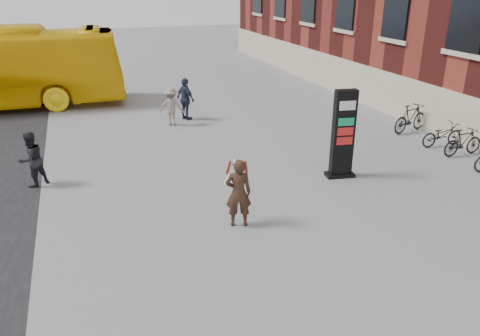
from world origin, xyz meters
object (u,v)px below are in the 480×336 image
object	(u,v)px
info_pylon	(343,134)
woman	(238,192)
bike_6	(442,135)
bike_7	(411,118)
bike_5	(463,142)
pedestrian_c	(186,99)
pedestrian_a	(31,159)
pedestrian_b	(171,106)

from	to	relation	value
info_pylon	woman	bearing A→B (deg)	-145.73
info_pylon	bike_6	size ratio (longest dim) A/B	1.64
bike_7	bike_6	bearing A→B (deg)	165.25
woman	bike_7	bearing A→B (deg)	-137.93
info_pylon	bike_5	xyz separation A→B (m)	(4.90, 0.21, -0.87)
pedestrian_c	bike_7	xyz separation A→B (m)	(7.94, -4.62, -0.34)
bike_5	woman	bearing A→B (deg)	101.72
pedestrian_a	pedestrian_b	bearing A→B (deg)	-175.42
bike_5	pedestrian_a	bearing A→B (deg)	79.75
info_pylon	pedestrian_b	bearing A→B (deg)	127.52
pedestrian_b	bike_7	distance (m)	9.58
woman	bike_6	xyz separation A→B (m)	(8.86, 3.06, -0.46)
bike_7	pedestrian_a	bearing A→B (deg)	77.90
woman	pedestrian_c	bearing A→B (deg)	-82.13
pedestrian_a	pedestrian_c	size ratio (longest dim) A/B	0.92
info_pylon	bike_6	world-z (taller)	info_pylon
pedestrian_c	bike_5	size ratio (longest dim) A/B	1.12
pedestrian_c	bike_5	xyz separation A→B (m)	(7.94, -7.41, -0.42)
bike_5	bike_6	distance (m)	1.01
woman	pedestrian_b	xyz separation A→B (m)	(0.17, 8.88, -0.11)
bike_6	pedestrian_a	bearing A→B (deg)	87.12
bike_6	bike_7	xyz separation A→B (m)	(0.00, 1.78, 0.13)
woman	bike_5	world-z (taller)	woman
pedestrian_a	bike_5	size ratio (longest dim) A/B	1.03
pedestrian_a	bike_5	distance (m)	13.91
pedestrian_c	bike_6	distance (m)	10.22
woman	pedestrian_b	world-z (taller)	woman
bike_7	info_pylon	bearing A→B (deg)	106.70
woman	pedestrian_b	distance (m)	8.88
pedestrian_b	pedestrian_c	xyz separation A→B (m)	(0.74, 0.59, 0.11)
pedestrian_b	bike_6	world-z (taller)	pedestrian_b
pedestrian_a	bike_5	world-z (taller)	pedestrian_a
woman	pedestrian_b	size ratio (longest dim) A/B	1.11
info_pylon	pedestrian_c	world-z (taller)	info_pylon
woman	bike_6	distance (m)	9.39
info_pylon	pedestrian_b	world-z (taller)	info_pylon
pedestrian_b	pedestrian_a	bearing A→B (deg)	67.14
pedestrian_a	pedestrian_b	distance (m)	6.88
pedestrian_b	bike_6	size ratio (longest dim) A/B	0.96
woman	bike_7	xyz separation A→B (m)	(8.86, 4.85, -0.34)
pedestrian_b	pedestrian_c	world-z (taller)	pedestrian_c
bike_6	bike_7	bearing A→B (deg)	1.89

